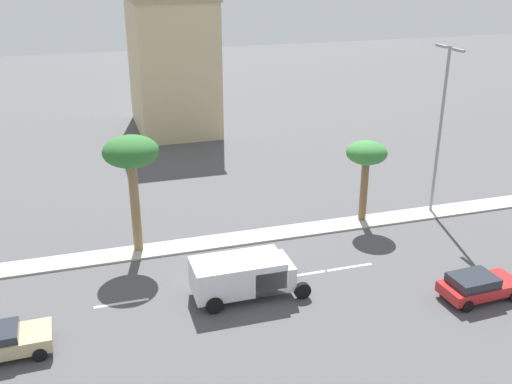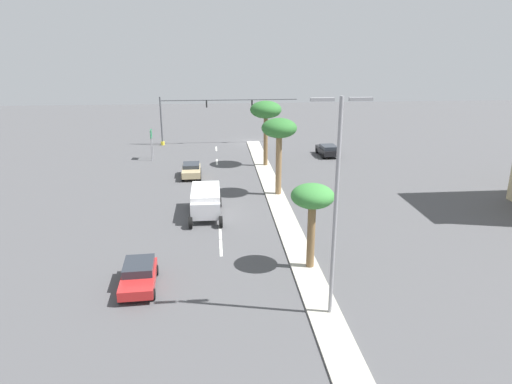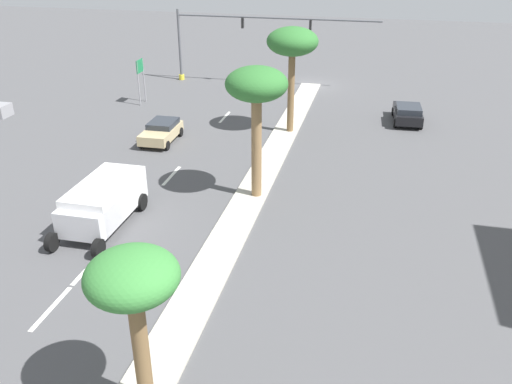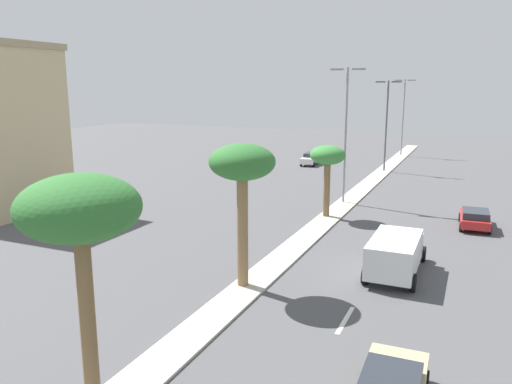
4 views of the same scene
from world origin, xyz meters
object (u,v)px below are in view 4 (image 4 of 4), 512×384
at_px(sedan_red_trailing, 475,218).
at_px(box_truck, 396,252).
at_px(palm_tree_rear, 80,214).
at_px(street_lamp_inboard, 403,112).
at_px(street_lamp_near, 346,126).
at_px(palm_tree_near, 242,168).
at_px(palm_tree_right, 328,158).
at_px(street_lamp_center, 387,119).
at_px(sedan_white_near, 311,159).

distance_m(sedan_red_trailing, box_truck, 12.11).
relative_size(palm_tree_rear, street_lamp_inboard, 0.69).
xyz_separation_m(palm_tree_rear, street_lamp_near, (0.02, 31.08, 0.29)).
height_order(palm_tree_near, sedan_red_trailing, palm_tree_near).
distance_m(palm_tree_rear, palm_tree_right, 25.84).
relative_size(street_lamp_near, box_truck, 1.88).
height_order(palm_tree_near, street_lamp_near, street_lamp_near).
bearing_deg(palm_tree_near, palm_tree_right, 89.93).
distance_m(palm_tree_right, box_truck, 12.55).
relative_size(street_lamp_center, street_lamp_inboard, 0.97).
height_order(palm_tree_near, street_lamp_inboard, street_lamp_inboard).
distance_m(palm_tree_near, palm_tree_right, 15.02).
xyz_separation_m(street_lamp_near, street_lamp_center, (0.37, 18.08, -0.45)).
bearing_deg(palm_tree_rear, sedan_red_trailing, 68.85).
bearing_deg(palm_tree_near, palm_tree_rear, -89.97).
bearing_deg(sedan_red_trailing, sedan_white_near, 129.96).
height_order(palm_tree_rear, palm_tree_right, palm_tree_rear).
distance_m(palm_tree_right, street_lamp_near, 5.68).
bearing_deg(box_truck, sedan_white_near, 114.46).
distance_m(street_lamp_near, sedan_white_near, 22.54).
bearing_deg(sedan_white_near, street_lamp_inboard, 54.82).
height_order(palm_tree_near, palm_tree_right, palm_tree_near).
height_order(palm_tree_right, sedan_white_near, palm_tree_right).
xyz_separation_m(street_lamp_center, sedan_red_trailing, (10.13, -21.95, -5.45)).
distance_m(palm_tree_near, street_lamp_inboard, 53.36).
bearing_deg(palm_tree_near, sedan_red_trailing, 57.27).
relative_size(palm_tree_near, street_lamp_inboard, 0.66).
xyz_separation_m(street_lamp_inboard, box_truck, (6.50, -48.46, -5.14)).
xyz_separation_m(palm_tree_right, street_lamp_inboard, (0.20, 38.41, 1.75)).
bearing_deg(street_lamp_inboard, palm_tree_rear, -90.20).
relative_size(palm_tree_right, street_lamp_inboard, 0.51).
relative_size(street_lamp_near, sedan_red_trailing, 2.64).
relative_size(palm_tree_right, street_lamp_center, 0.52).
height_order(street_lamp_center, sedan_white_near, street_lamp_center).
relative_size(palm_tree_near, sedan_white_near, 1.58).
height_order(palm_tree_rear, sedan_white_near, palm_tree_rear).
distance_m(palm_tree_near, sedan_red_trailing, 20.19).
xyz_separation_m(palm_tree_right, box_truck, (6.71, -10.05, -3.39)).
bearing_deg(sedan_white_near, palm_tree_rear, -79.70).
xyz_separation_m(street_lamp_inboard, sedan_red_trailing, (10.31, -36.98, -5.62)).
relative_size(palm_tree_near, box_truck, 1.19).
relative_size(street_lamp_inboard, box_truck, 1.79).
distance_m(palm_tree_rear, street_lamp_inboard, 64.19).
height_order(palm_tree_rear, street_lamp_inboard, street_lamp_inboard).
bearing_deg(street_lamp_near, street_lamp_center, 88.83).
bearing_deg(palm_tree_right, street_lamp_inboard, 89.69).
bearing_deg(sedan_red_trailing, palm_tree_rear, -111.15).
distance_m(palm_tree_near, sedan_white_near, 41.35).
relative_size(palm_tree_near, palm_tree_right, 1.31).
xyz_separation_m(street_lamp_center, street_lamp_inboard, (-0.17, 15.03, 0.17)).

